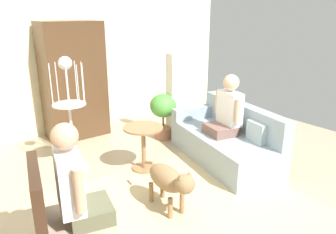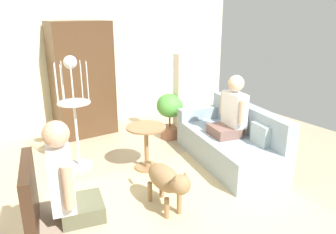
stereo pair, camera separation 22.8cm
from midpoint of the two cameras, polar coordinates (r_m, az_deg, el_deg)
ground_plane at (r=3.91m, az=0.25°, el=-14.76°), size 7.56×7.56×0.00m
back_wall at (r=6.19m, az=-18.33°, el=9.53°), size 6.90×0.12×2.59m
area_rug at (r=3.82m, az=1.96°, el=-15.62°), size 2.59×2.49×0.01m
couch at (r=4.89m, az=8.84°, el=-4.08°), size 1.20×1.95×0.82m
armchair at (r=2.85m, az=-21.12°, el=-15.73°), size 0.74×0.80×1.03m
person_on_couch at (r=4.69m, az=8.95°, el=1.18°), size 0.50×0.56×0.87m
person_on_armchair at (r=2.74m, az=-18.36°, el=-11.05°), size 0.47×0.51×0.86m
round_end_table at (r=4.49m, az=-5.78°, el=-4.41°), size 0.55×0.55×0.63m
dog at (r=3.59m, az=-1.63°, el=-11.01°), size 0.29×0.89×0.59m
bird_cage_stand at (r=4.54m, az=-18.27°, el=1.31°), size 0.44×0.44×1.58m
potted_plant at (r=5.57m, az=-2.04°, el=1.06°), size 0.46×0.46×0.79m
column_lamp at (r=5.57m, az=-0.25°, el=3.54°), size 0.20×0.20×1.46m
armoire_cabinet at (r=5.84m, az=-17.32°, el=6.06°), size 1.00×0.56×1.98m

